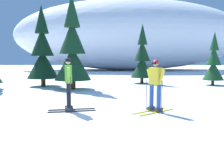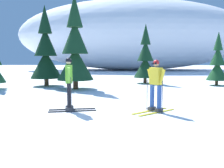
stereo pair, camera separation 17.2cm
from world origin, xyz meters
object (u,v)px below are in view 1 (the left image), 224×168
at_px(pine_tree_center_right, 143,59).
at_px(skier_yellow_jacket, 156,85).
at_px(skier_lime_jacket, 69,83).
at_px(pine_tree_center, 73,50).
at_px(pine_tree_center_left, 43,53).
at_px(pine_tree_far_right, 214,63).

bearing_deg(pine_tree_center_right, skier_yellow_jacket, -94.45).
xyz_separation_m(skier_lime_jacket, skier_yellow_jacket, (2.97, -0.11, -0.05)).
bearing_deg(pine_tree_center_right, pine_tree_center, -142.34).
bearing_deg(pine_tree_center_left, pine_tree_far_right, 2.93).
xyz_separation_m(skier_lime_jacket, pine_tree_center, (-0.83, 6.01, 1.36)).
distance_m(pine_tree_center, pine_tree_far_right, 9.56).
relative_size(pine_tree_center_right, pine_tree_far_right, 1.20).
height_order(skier_yellow_jacket, pine_tree_center, pine_tree_center).
bearing_deg(skier_lime_jacket, pine_tree_center_left, 111.95).
xyz_separation_m(pine_tree_center, pine_tree_center_right, (4.55, 3.51, -0.52)).
xyz_separation_m(pine_tree_center, pine_tree_far_right, (9.27, 2.18, -0.82)).
relative_size(pine_tree_center_left, pine_tree_center_right, 1.22).
bearing_deg(pine_tree_center_right, pine_tree_far_right, -15.74).
relative_size(skier_lime_jacket, pine_tree_far_right, 0.51).
bearing_deg(pine_tree_far_right, pine_tree_center_right, 164.26).
distance_m(skier_yellow_jacket, pine_tree_far_right, 9.96).
distance_m(pine_tree_center_right, pine_tree_far_right, 4.91).
distance_m(pine_tree_center_left, pine_tree_far_right, 11.54).
xyz_separation_m(skier_lime_jacket, pine_tree_far_right, (8.44, 8.19, 0.54)).
distance_m(skier_lime_jacket, skier_yellow_jacket, 2.97).
relative_size(pine_tree_center_left, pine_tree_center, 0.95).
height_order(skier_lime_jacket, pine_tree_center_right, pine_tree_center_right).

